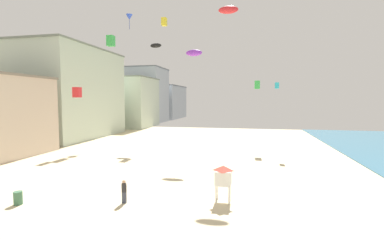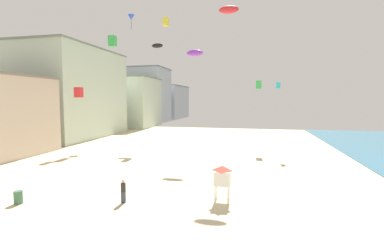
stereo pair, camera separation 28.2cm
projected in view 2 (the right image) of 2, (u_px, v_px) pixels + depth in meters
name	position (u px, v px, depth m)	size (l,w,h in m)	color
boardwalk_hotel_mid	(71.00, 93.00, 52.22)	(12.95, 21.27, 16.72)	#B7C6B2
boardwalk_hotel_far	(123.00, 102.00, 72.72)	(17.53, 13.44, 12.87)	#B7C6B2
boardwalk_hotel_distant	(144.00, 95.00, 87.10)	(14.29, 13.31, 17.07)	#ADB7C1
boardwalk_hotel_furthest	(164.00, 102.00, 105.69)	(15.43, 21.29, 12.38)	#ADB7C1
kite_flyer	(123.00, 190.00, 18.98)	(0.34, 0.34, 1.64)	#383D4C
lifeguard_stand	(222.00, 176.00, 19.21)	(1.10, 1.10, 2.55)	white
beach_trash_bin	(18.00, 197.00, 18.85)	(0.56, 0.56, 0.90)	#3D6B4C
kite_yellow_box	(166.00, 22.00, 46.50)	(0.84, 0.84, 1.32)	yellow
kite_green_box	(112.00, 41.00, 43.98)	(1.05, 1.05, 1.66)	green
kite_black_parafoil	(157.00, 46.00, 44.48)	(1.88, 0.52, 0.73)	black
kite_green_box_2	(259.00, 85.00, 39.34)	(0.75, 0.75, 1.18)	green
kite_red_parafoil	(229.00, 10.00, 27.30)	(1.99, 0.55, 0.77)	red
kite_blue_delta	(131.00, 17.00, 50.51)	(1.17, 1.17, 2.67)	blue
kite_cyan_box	(278.00, 85.00, 36.16)	(0.51, 0.51, 0.80)	#2DB7CC
kite_purple_parafoil	(195.00, 53.00, 33.56)	(2.02, 0.56, 0.79)	purple
kite_red_box	(79.00, 92.00, 36.44)	(0.86, 0.86, 1.35)	red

